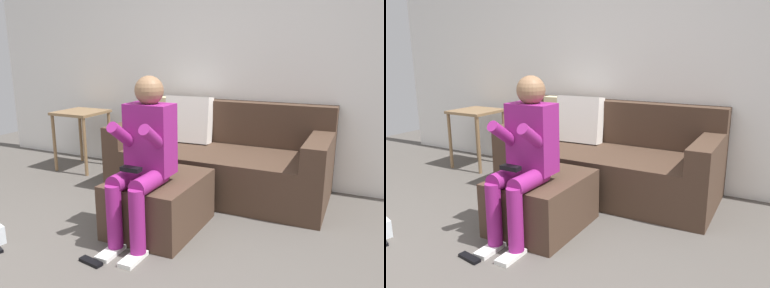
# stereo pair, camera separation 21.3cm
# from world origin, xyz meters

# --- Properties ---
(wall_back) EXTENTS (6.16, 0.10, 2.53)m
(wall_back) POSITION_xyz_m (0.00, 2.41, 1.27)
(wall_back) COLOR white
(wall_back) RESTS_ON ground_plane
(couch_sectional) EXTENTS (2.02, 0.92, 0.89)m
(couch_sectional) POSITION_xyz_m (0.10, 1.96, 0.32)
(couch_sectional) COLOR #473326
(couch_sectional) RESTS_ON ground_plane
(ottoman) EXTENTS (0.61, 0.75, 0.41)m
(ottoman) POSITION_xyz_m (-0.00, 0.98, 0.20)
(ottoman) COLOR #473326
(ottoman) RESTS_ON ground_plane
(person_seated) EXTENTS (0.33, 0.61, 1.17)m
(person_seated) POSITION_xyz_m (-0.01, 0.80, 0.65)
(person_seated) COLOR #8C1E72
(person_seated) RESTS_ON ground_plane
(side_table) EXTENTS (0.50, 0.49, 0.67)m
(side_table) POSITION_xyz_m (-1.57, 1.96, 0.55)
(side_table) COLOR olive
(side_table) RESTS_ON ground_plane
(remote_near_ottoman) EXTENTS (0.18, 0.08, 0.02)m
(remote_near_ottoman) POSITION_xyz_m (-0.15, 0.34, 0.01)
(remote_near_ottoman) COLOR black
(remote_near_ottoman) RESTS_ON ground_plane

